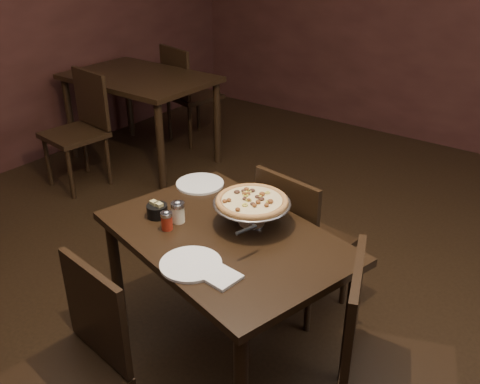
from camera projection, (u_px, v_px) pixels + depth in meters
The scene contains 16 objects.
room at pixel (254, 91), 2.05m from camera, with size 6.04×7.04×2.84m.
dining_table at pixel (225, 251), 2.48m from camera, with size 1.29×1.01×0.71m.
background_table at pixel (140, 87), 4.64m from camera, with size 1.26×0.84×0.79m.
pizza_stand at pixel (252, 201), 2.46m from camera, with size 0.36×0.36×0.15m.
parmesan_shaker at pixel (178, 212), 2.51m from camera, with size 0.06×0.06×0.11m.
pepper_flake_shaker at pixel (167, 220), 2.45m from camera, with size 0.06×0.06×0.10m.
packet_caddy at pixel (157, 210), 2.56m from camera, with size 0.10×0.10×0.08m.
napkin_stack at pixel (222, 277), 2.13m from camera, with size 0.13×0.13×0.01m, color white.
plate_left at pixel (200, 184), 2.88m from camera, with size 0.26×0.26×0.01m, color white.
plate_near at pixel (191, 264), 2.21m from camera, with size 0.26×0.26×0.01m, color white.
serving_spatula at pixel (246, 230), 2.24m from camera, with size 0.12×0.12×0.02m.
chair_far at pixel (298, 238), 2.85m from camera, with size 0.46×0.46×0.87m.
chair_near at pixel (76, 363), 2.06m from camera, with size 0.44×0.44×0.85m.
chair_side at pixel (380, 362), 2.01m from camera, with size 0.55×0.55×0.92m.
bg_chair_far at pixel (187, 91), 5.13m from camera, with size 0.53×0.53×0.94m.
bg_chair_near at pixel (81, 125), 4.30m from camera, with size 0.48×0.48×0.92m.
Camera 1 is at (1.21, -1.61, 1.99)m, focal length 40.00 mm.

